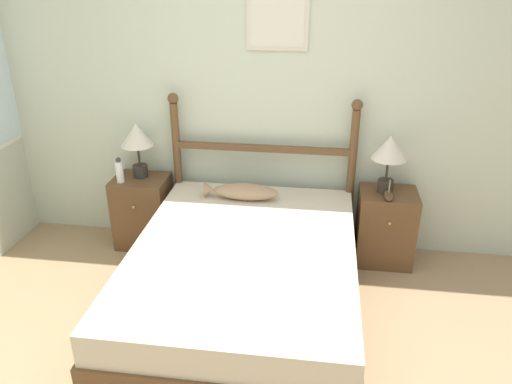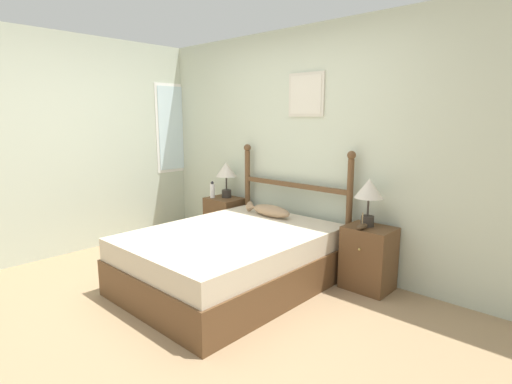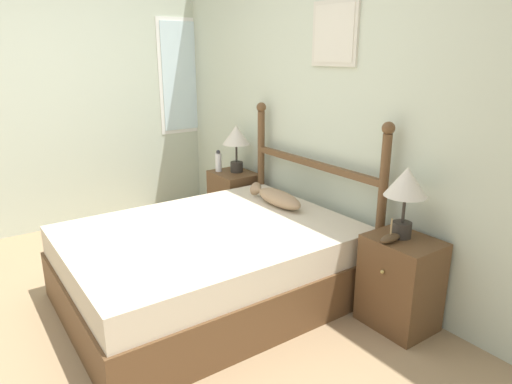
% 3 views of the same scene
% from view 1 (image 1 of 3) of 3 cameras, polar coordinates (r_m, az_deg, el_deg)
% --- Properties ---
extents(wall_back, '(6.40, 0.08, 2.55)m').
position_cam_1_polar(wall_back, '(3.94, 1.00, 11.20)').
color(wall_back, beige).
rests_on(wall_back, ground_plane).
extents(bed, '(1.47, 1.96, 0.54)m').
position_cam_1_polar(bed, '(3.39, -1.32, -10.17)').
color(bed, brown).
rests_on(bed, ground_plane).
extents(headboard, '(1.49, 0.09, 1.29)m').
position_cam_1_polar(headboard, '(4.00, 0.76, 2.99)').
color(headboard, brown).
rests_on(headboard, ground_plane).
extents(nightstand_left, '(0.44, 0.38, 0.60)m').
position_cam_1_polar(nightstand_left, '(4.29, -12.77, -2.16)').
color(nightstand_left, brown).
rests_on(nightstand_left, ground_plane).
extents(nightstand_right, '(0.44, 0.38, 0.60)m').
position_cam_1_polar(nightstand_right, '(4.08, 14.55, -3.90)').
color(nightstand_right, brown).
rests_on(nightstand_right, ground_plane).
extents(table_lamp_left, '(0.26, 0.26, 0.45)m').
position_cam_1_polar(table_lamp_left, '(4.09, -13.44, 5.97)').
color(table_lamp_left, '#2D2823').
rests_on(table_lamp_left, nightstand_left).
extents(table_lamp_right, '(0.26, 0.26, 0.45)m').
position_cam_1_polar(table_lamp_right, '(3.83, 15.00, 4.49)').
color(table_lamp_right, '#2D2823').
rests_on(table_lamp_right, nightstand_right).
extents(bottle, '(0.06, 0.06, 0.21)m').
position_cam_1_polar(bottle, '(4.10, -15.33, 2.34)').
color(bottle, white).
rests_on(bottle, nightstand_left).
extents(model_boat, '(0.06, 0.16, 0.15)m').
position_cam_1_polar(model_boat, '(3.83, 14.89, -0.38)').
color(model_boat, '#4C3823').
rests_on(model_boat, nightstand_right).
extents(fish_pillow, '(0.58, 0.15, 0.13)m').
position_cam_1_polar(fish_pillow, '(3.82, -1.59, 0.06)').
color(fish_pillow, '#997A5B').
rests_on(fish_pillow, bed).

